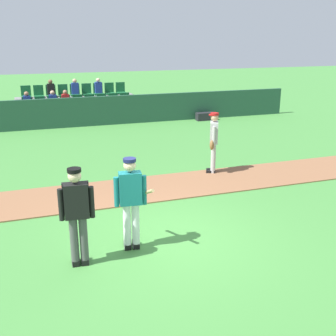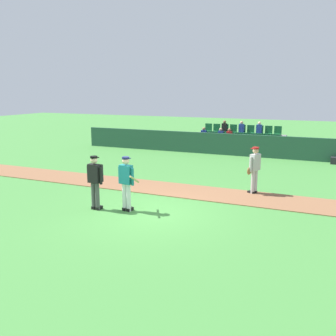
# 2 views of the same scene
# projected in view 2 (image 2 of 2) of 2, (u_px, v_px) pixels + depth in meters

# --- Properties ---
(ground_plane) EXTENTS (80.00, 80.00, 0.00)m
(ground_plane) POSITION_uv_depth(u_px,v_px,m) (148.00, 212.00, 11.78)
(ground_plane) COLOR #42843A
(infield_dirt_path) EXTENTS (28.00, 1.90, 0.03)m
(infield_dirt_path) POSITION_uv_depth(u_px,v_px,m) (180.00, 190.00, 14.29)
(infield_dirt_path) COLOR brown
(infield_dirt_path) RESTS_ON ground
(dugout_fence) EXTENTS (20.00, 0.16, 1.28)m
(dugout_fence) POSITION_uv_depth(u_px,v_px,m) (234.00, 145.00, 21.83)
(dugout_fence) COLOR #234C38
(dugout_fence) RESTS_ON ground
(stadium_bleachers) EXTENTS (5.55, 2.10, 1.90)m
(stadium_bleachers) POSITION_uv_depth(u_px,v_px,m) (239.00, 144.00, 23.16)
(stadium_bleachers) COLOR slate
(stadium_bleachers) RESTS_ON ground
(batter_teal_jersey) EXTENTS (0.65, 0.79, 1.76)m
(batter_teal_jersey) POSITION_uv_depth(u_px,v_px,m) (126.00, 182.00, 11.71)
(batter_teal_jersey) COLOR white
(batter_teal_jersey) RESTS_ON ground
(umpire_home_plate) EXTENTS (0.59, 0.33, 1.76)m
(umpire_home_plate) POSITION_uv_depth(u_px,v_px,m) (95.00, 179.00, 11.85)
(umpire_home_plate) COLOR #4C4C4C
(umpire_home_plate) RESTS_ON ground
(runner_grey_jersey) EXTENTS (0.44, 0.61, 1.76)m
(runner_grey_jersey) POSITION_uv_depth(u_px,v_px,m) (254.00, 169.00, 13.67)
(runner_grey_jersey) COLOR #B2B2B2
(runner_grey_jersey) RESTS_ON ground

